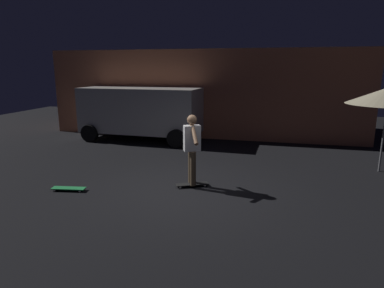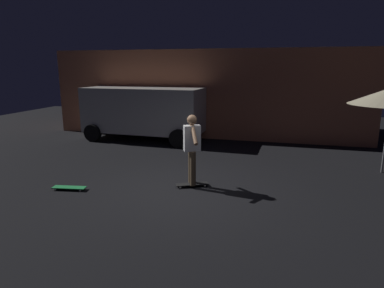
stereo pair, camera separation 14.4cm
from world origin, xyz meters
name	(u,v)px [view 1 (the left image)]	position (x,y,z in m)	size (l,w,h in m)	color
ground_plane	(184,190)	(0.00, 0.00, 0.00)	(28.00, 28.00, 0.00)	black
low_building	(210,91)	(-0.95, 7.94, 1.74)	(12.83, 4.36, 3.49)	#B76B4C
parked_van	(142,110)	(-3.10, 5.06, 1.16)	(4.67, 2.35, 2.03)	silver
skateboard_ridden	(192,184)	(0.12, 0.29, 0.06)	(0.79, 0.52, 0.07)	black
skateboard_spare	(69,188)	(-2.59, -0.68, 0.06)	(0.80, 0.32, 0.07)	green
skater	(192,145)	(0.12, 0.29, 1.04)	(0.51, 0.92, 1.67)	brown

